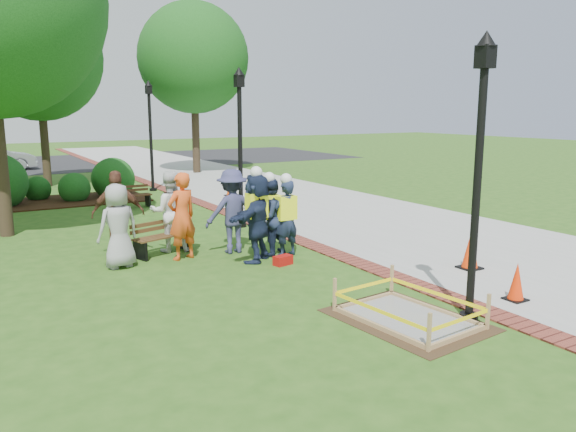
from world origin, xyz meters
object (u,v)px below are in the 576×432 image
bench_near (163,244)px  lamp_near (479,158)px  cone_front (517,283)px  hivis_worker_c (269,214)px  hivis_worker_b (286,215)px  hivis_worker_a (257,215)px  wet_concrete_pad (408,306)px

bench_near → lamp_near: (2.79, -6.19, 2.24)m
cone_front → hivis_worker_c: 5.25m
hivis_worker_b → hivis_worker_c: 0.37m
hivis_worker_a → hivis_worker_c: bearing=32.6°
wet_concrete_pad → cone_front: size_ratio=3.72×
bench_near → hivis_worker_a: (1.56, -1.52, 0.76)m
hivis_worker_b → hivis_worker_c: size_ratio=0.99×
lamp_near → hivis_worker_c: (-0.78, 4.96, -1.56)m
hivis_worker_b → hivis_worker_c: hivis_worker_c is taller
cone_front → bench_near: bearing=124.6°
bench_near → hivis_worker_b: hivis_worker_b is taller
bench_near → hivis_worker_c: 2.46m
bench_near → hivis_worker_c: hivis_worker_c is taller
cone_front → hivis_worker_c: hivis_worker_c is taller
hivis_worker_a → bench_near: bearing=135.7°
cone_front → hivis_worker_c: bearing=113.9°
bench_near → lamp_near: size_ratio=0.34×
wet_concrete_pad → hivis_worker_c: 4.56m
wet_concrete_pad → bench_near: (-1.96, 5.73, 0.00)m
wet_concrete_pad → hivis_worker_a: size_ratio=1.22×
wet_concrete_pad → bench_near: bench_near is taller
lamp_near → wet_concrete_pad: bearing=151.1°
wet_concrete_pad → lamp_near: size_ratio=0.58×
lamp_near → hivis_worker_b: lamp_near is taller
cone_front → hivis_worker_a: bearing=119.9°
hivis_worker_a → hivis_worker_c: size_ratio=1.10×
bench_near → hivis_worker_b: 2.81m
hivis_worker_a → hivis_worker_b: bearing=4.2°
lamp_near → cone_front: bearing=8.4°
cone_front → hivis_worker_b: 4.92m
cone_front → lamp_near: 2.55m
bench_near → hivis_worker_a: hivis_worker_a is taller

